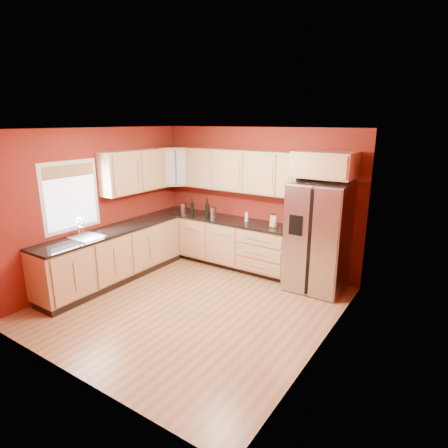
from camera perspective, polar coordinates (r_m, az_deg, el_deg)
The scene contains 23 objects.
floor at distance 5.84m, azimuth -5.02°, elevation -12.17°, with size 4.00×4.00×0.00m, color #925D38.
ceiling at distance 5.18m, azimuth -5.72°, elevation 14.22°, with size 4.00×4.00×0.00m, color silver.
wall_back at distance 6.99m, azimuth 4.94°, elevation 3.82°, with size 4.00×0.04×2.60m, color maroon.
wall_front at distance 4.09m, azimuth -23.21°, elevation -5.98°, with size 4.00×0.04×2.60m, color maroon.
wall_left at distance 6.77m, azimuth -18.71°, elevation 2.66°, with size 0.04×4.00×2.60m, color maroon.
wall_right at distance 4.45m, azimuth 15.27°, elevation -3.53°, with size 0.04×4.00×2.60m, color maroon.
base_cabinets_back at distance 7.24m, azimuth -0.18°, elevation -2.76°, with size 2.90×0.60×0.88m, color #AE7954.
base_cabinets_left at distance 6.78m, azimuth -16.51°, elevation -4.73°, with size 0.60×2.80×0.88m, color #AE7954.
countertop_back at distance 7.10m, azimuth -0.23°, elevation 0.75°, with size 2.90×0.62×0.04m, color black.
countertop_left at distance 6.63m, azimuth -16.75°, elevation -1.01°, with size 0.62×2.80×0.04m, color black.
upper_cabinets_back at distance 6.89m, azimuth 2.54°, elevation 8.11°, with size 2.30×0.33×0.75m, color #AE7954.
upper_cabinets_left at distance 7.02m, azimuth -13.58°, elevation 7.84°, with size 0.33×1.35×0.75m, color #AE7954.
corner_upper_cabinet at distance 7.58m, azimuth -7.47°, elevation 8.68°, with size 0.62×0.33×0.75m, color #AE7954.
over_fridge_cabinet at distance 6.07m, azimuth 15.09°, elevation 8.75°, with size 0.92×0.60×0.40m, color #AE7954.
refrigerator at distance 6.24m, azimuth 14.13°, elevation -1.94°, with size 0.90×0.75×1.78m, color #A6A6AB.
window at distance 6.42m, azimuth -22.28°, elevation 3.94°, with size 0.03×0.90×1.00m, color white.
sink_faucet at distance 6.29m, azimuth -20.33°, elevation -0.58°, with size 0.50×0.42×0.30m, color white, non-canonical shape.
canister_left at distance 7.54m, azimuth -6.18°, elevation 2.46°, with size 0.12×0.12×0.20m, color #A6A6AB.
canister_right at distance 7.16m, azimuth -1.67°, elevation 1.84°, with size 0.12×0.12×0.20m, color #A6A6AB.
wine_bottle_a at distance 7.17m, azimuth -2.59°, elevation 2.49°, with size 0.08×0.08×0.35m, color black, non-canonical shape.
wine_bottle_b at distance 7.39m, azimuth -4.88°, elevation 2.69°, with size 0.07×0.07×0.31m, color black, non-canonical shape.
knife_block at distance 6.54m, azimuth 7.61°, elevation 0.41°, with size 0.10×0.09×0.20m, color tan.
soap_dispenser at distance 6.85m, azimuth 3.47°, elevation 1.14°, with size 0.06×0.06×0.19m, color white.
Camera 1 is at (3.26, -4.03, 2.71)m, focal length 30.00 mm.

